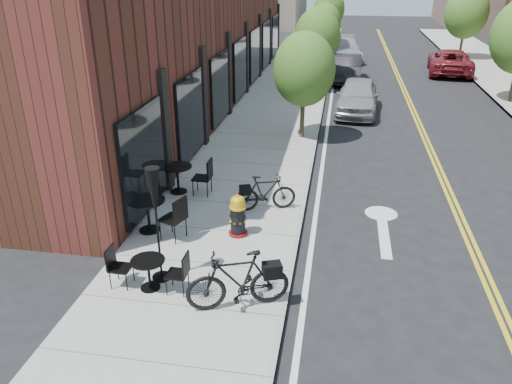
# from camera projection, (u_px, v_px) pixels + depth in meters

# --- Properties ---
(ground) EXTENTS (120.00, 120.00, 0.00)m
(ground) POSITION_uv_depth(u_px,v_px,m) (293.00, 276.00, 10.51)
(ground) COLOR black
(ground) RESTS_ON ground
(sidewalk_near) EXTENTS (4.00, 70.00, 0.12)m
(sidewalk_near) POSITION_uv_depth(u_px,v_px,m) (268.00, 128.00, 19.75)
(sidewalk_near) COLOR #9E9B93
(sidewalk_near) RESTS_ON ground
(building_near) EXTENTS (5.00, 28.00, 7.00)m
(building_near) POSITION_uv_depth(u_px,v_px,m) (184.00, 24.00, 22.59)
(building_near) COLOR #412014
(building_near) RESTS_ON ground
(tree_near_a) EXTENTS (2.20, 2.20, 3.81)m
(tree_near_a) POSITION_uv_depth(u_px,v_px,m) (304.00, 69.00, 17.58)
(tree_near_a) COLOR #382B1E
(tree_near_a) RESTS_ON sidewalk_near
(tree_near_b) EXTENTS (2.30, 2.30, 3.98)m
(tree_near_b) POSITION_uv_depth(u_px,v_px,m) (317.00, 37.00, 24.71)
(tree_near_b) COLOR #382B1E
(tree_near_b) RESTS_ON sidewalk_near
(tree_near_c) EXTENTS (2.10, 2.10, 3.67)m
(tree_near_c) POSITION_uv_depth(u_px,v_px,m) (324.00, 23.00, 31.96)
(tree_near_c) COLOR #382B1E
(tree_near_c) RESTS_ON sidewalk_near
(tree_near_d) EXTENTS (2.40, 2.40, 4.11)m
(tree_near_d) POSITION_uv_depth(u_px,v_px,m) (329.00, 9.00, 39.02)
(tree_near_d) COLOR #382B1E
(tree_near_d) RESTS_ON sidewalk_near
(tree_far_c) EXTENTS (2.80, 2.80, 4.62)m
(tree_far_c) POSITION_uv_depth(u_px,v_px,m) (466.00, 13.00, 33.02)
(tree_far_c) COLOR #382B1E
(tree_far_c) RESTS_ON sidewalk_far
(fire_hydrant) EXTENTS (0.55, 0.55, 1.04)m
(fire_hydrant) POSITION_uv_depth(u_px,v_px,m) (238.00, 216.00, 11.69)
(fire_hydrant) COLOR maroon
(fire_hydrant) RESTS_ON sidewalk_near
(bicycle_left) EXTENTS (2.01, 1.21, 1.17)m
(bicycle_left) POSITION_uv_depth(u_px,v_px,m) (238.00, 280.00, 9.15)
(bicycle_left) COLOR black
(bicycle_left) RESTS_ON sidewalk_near
(bicycle_right) EXTENTS (1.66, 0.96, 0.96)m
(bicycle_right) POSITION_uv_depth(u_px,v_px,m) (265.00, 193.00, 12.90)
(bicycle_right) COLOR black
(bicycle_right) RESTS_ON sidewalk_near
(bistro_set_a) EXTENTS (1.56, 0.69, 0.85)m
(bistro_set_a) POSITION_uv_depth(u_px,v_px,m) (149.00, 270.00, 9.75)
(bistro_set_a) COLOR black
(bistro_set_a) RESTS_ON sidewalk_near
(bistro_set_b) EXTENTS (2.02, 1.14, 1.07)m
(bistro_set_b) POSITION_uv_depth(u_px,v_px,m) (148.00, 211.00, 11.84)
(bistro_set_b) COLOR black
(bistro_set_b) RESTS_ON sidewalk_near
(bistro_set_c) EXTENTS (1.90, 0.84, 1.03)m
(bistro_set_c) POSITION_uv_depth(u_px,v_px,m) (178.00, 175.00, 13.89)
(bistro_set_c) COLOR black
(bistro_set_c) RESTS_ON sidewalk_near
(patio_umbrella) EXTENTS (0.39, 0.39, 2.43)m
(patio_umbrella) POSITION_uv_depth(u_px,v_px,m) (155.00, 201.00, 9.52)
(patio_umbrella) COLOR black
(patio_umbrella) RESTS_ON sidewalk_near
(parked_car_a) EXTENTS (2.07, 4.47, 1.48)m
(parked_car_a) POSITION_uv_depth(u_px,v_px,m) (357.00, 96.00, 21.73)
(parked_car_a) COLOR #909497
(parked_car_a) RESTS_ON ground
(parked_car_b) EXTENTS (1.58, 4.37, 1.43)m
(parked_car_b) POSITION_uv_depth(u_px,v_px,m) (347.00, 69.00, 27.64)
(parked_car_b) COLOR black
(parked_car_b) RESTS_ON ground
(parked_car_c) EXTENTS (2.55, 5.29, 1.49)m
(parked_car_c) POSITION_uv_depth(u_px,v_px,m) (345.00, 49.00, 33.69)
(parked_car_c) COLOR #A3A2A7
(parked_car_c) RESTS_ON ground
(parked_car_far) EXTENTS (2.93, 5.40, 1.44)m
(parked_car_far) POSITION_uv_depth(u_px,v_px,m) (450.00, 61.00, 29.65)
(parked_car_far) COLOR maroon
(parked_car_far) RESTS_ON ground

